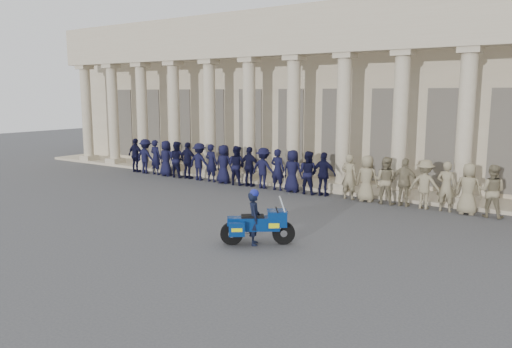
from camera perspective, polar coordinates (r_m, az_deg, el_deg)
The scene contains 5 objects.
ground at distance 17.39m, azimuth -5.45°, elevation -5.92°, with size 90.00×90.00×0.00m, color #414144.
building at distance 29.64m, azimuth 13.17°, elevation 8.98°, with size 40.00×12.50×9.00m.
officer_rank at distance 23.62m, azimuth 1.80°, elevation 0.58°, with size 19.93×0.74×1.96m.
motorcycle at distance 15.10m, azimuth 0.27°, elevation -5.75°, with size 1.92×1.61×1.45m.
rider at distance 15.04m, azimuth -0.20°, elevation -4.93°, with size 0.66×0.71×1.71m.
Camera 1 is at (10.77, -12.87, 4.54)m, focal length 35.00 mm.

